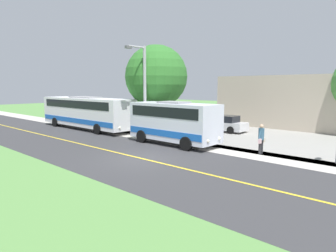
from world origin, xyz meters
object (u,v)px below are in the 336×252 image
(transit_bus_rear, at_px, (86,111))
(street_light_pole, at_px, (144,87))
(shuttle_bus_front, at_px, (174,121))
(parked_car_near, at_px, (223,124))
(pedestrian_with_bags, at_px, (261,138))
(tree_curbside, at_px, (156,77))
(commercial_building, at_px, (318,101))

(transit_bus_rear, height_order, street_light_pole, street_light_pole)
(shuttle_bus_front, height_order, street_light_pole, street_light_pole)
(shuttle_bus_front, relative_size, parked_car_near, 1.52)
(pedestrian_with_bags, height_order, tree_curbside, tree_curbside)
(pedestrian_with_bags, distance_m, commercial_building, 15.92)
(pedestrian_with_bags, relative_size, commercial_building, 0.10)
(transit_bus_rear, relative_size, tree_curbside, 1.59)
(shuttle_bus_front, distance_m, street_light_pole, 4.22)
(transit_bus_rear, distance_m, street_light_pole, 8.09)
(shuttle_bus_front, height_order, parked_car_near, shuttle_bus_front)
(shuttle_bus_front, xyz_separation_m, tree_curbside, (-2.94, -4.62, 3.22))
(shuttle_bus_front, xyz_separation_m, parked_car_near, (-7.52, -0.76, -0.95))
(pedestrian_with_bags, bearing_deg, commercial_building, -174.74)
(tree_curbside, bearing_deg, commercial_building, 147.00)
(pedestrian_with_bags, height_order, commercial_building, commercial_building)
(commercial_building, bearing_deg, street_light_pole, -25.75)
(pedestrian_with_bags, height_order, street_light_pole, street_light_pole)
(parked_car_near, bearing_deg, shuttle_bus_front, 5.76)
(street_light_pole, height_order, tree_curbside, tree_curbside)
(transit_bus_rear, xyz_separation_m, tree_curbside, (-2.85, 6.64, 3.18))
(pedestrian_with_bags, xyz_separation_m, tree_curbside, (-1.77, -10.54, 3.89))
(tree_curbside, bearing_deg, shuttle_bus_front, 57.47)
(street_light_pole, relative_size, commercial_building, 0.41)
(transit_bus_rear, height_order, tree_curbside, tree_curbside)
(pedestrian_with_bags, distance_m, parked_car_near, 9.22)
(pedestrian_with_bags, bearing_deg, parked_car_near, -133.51)
(parked_car_near, height_order, tree_curbside, tree_curbside)
(transit_bus_rear, bearing_deg, pedestrian_with_bags, 93.59)
(pedestrian_with_bags, distance_m, tree_curbside, 11.38)
(transit_bus_rear, distance_m, parked_car_near, 12.90)
(tree_curbside, bearing_deg, pedestrian_with_bags, 80.46)
(parked_car_near, bearing_deg, commercial_building, 150.96)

